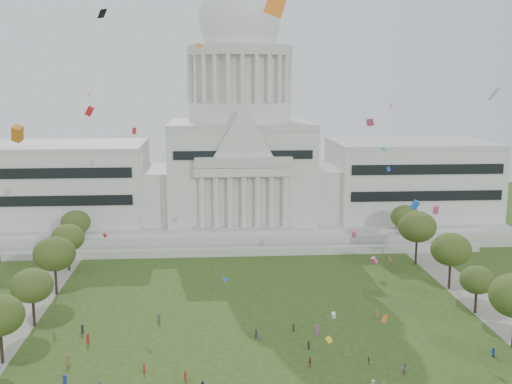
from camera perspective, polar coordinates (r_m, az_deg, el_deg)
capitol at (r=202.63m, az=-1.41°, el=2.89°), size 160.00×64.50×91.30m
path_left at (r=132.16m, az=-21.20°, el=-11.71°), size 8.00×160.00×0.04m
path_right at (r=138.96m, az=21.01°, el=-10.62°), size 8.00×160.00×0.04m
row_tree_l_3 at (r=131.93m, az=-19.29°, el=-7.85°), size 8.12×8.12×11.55m
row_tree_r_3 at (r=139.14m, az=19.05°, el=-7.40°), size 7.01×7.01×9.98m
row_tree_l_4 at (r=148.80m, az=-17.48°, el=-5.27°), size 9.29×9.29×13.21m
row_tree_r_4 at (r=152.50m, az=16.94°, el=-4.91°), size 9.19×9.19×13.06m
row_tree_l_5 at (r=166.83m, az=-16.39°, el=-3.92°), size 8.33×8.33×11.85m
row_tree_r_5 at (r=170.32m, az=14.14°, el=-3.01°), size 9.82×9.82×13.96m
row_tree_l_6 at (r=184.48m, az=-15.72°, el=-2.62°), size 8.19×8.19×11.64m
row_tree_r_6 at (r=188.03m, az=13.14°, el=-2.20°), size 8.42×8.42×11.97m
person_0 at (r=121.53m, az=20.34°, el=-13.20°), size 0.84×0.91×1.56m
person_2 at (r=110.73m, az=13.11°, el=-15.07°), size 1.04×0.80×1.89m
person_4 at (r=110.97m, az=4.81°, el=-14.83°), size 0.81×1.11×1.69m
person_10 at (r=113.18m, az=9.99°, el=-14.52°), size 0.70×0.92×1.38m
distant_crowd at (r=110.77m, az=-6.19°, el=-14.88°), size 62.67×41.43×1.94m
kite_swarm at (r=100.97m, az=3.75°, el=0.49°), size 87.98×103.84×64.05m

